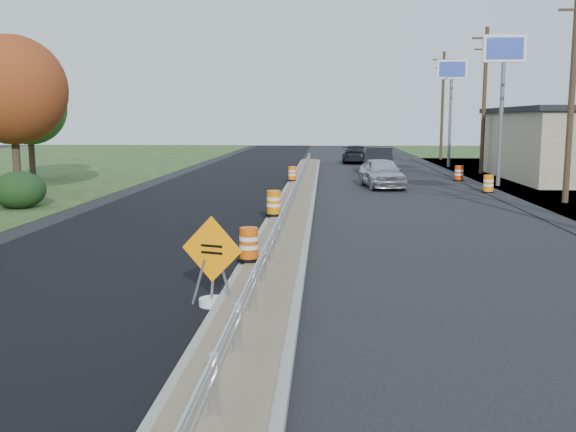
# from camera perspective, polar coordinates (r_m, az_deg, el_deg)

# --- Properties ---
(ground) EXTENTS (140.00, 140.00, 0.00)m
(ground) POSITION_cam_1_polar(r_m,az_deg,el_deg) (19.21, -0.42, -2.06)
(ground) COLOR black
(ground) RESTS_ON ground
(milled_overlay) EXTENTS (7.20, 120.00, 0.01)m
(milled_overlay) POSITION_cam_1_polar(r_m,az_deg,el_deg) (29.60, -7.68, 1.63)
(milled_overlay) COLOR black
(milled_overlay) RESTS_ON ground
(median) EXTENTS (1.60, 55.00, 0.23)m
(median) POSITION_cam_1_polar(r_m,az_deg,el_deg) (27.09, 0.68, 1.29)
(median) COLOR gray
(median) RESTS_ON ground
(guardrail) EXTENTS (0.10, 46.15, 0.72)m
(guardrail) POSITION_cam_1_polar(r_m,az_deg,el_deg) (28.01, 0.78, 2.80)
(guardrail) COLOR silver
(guardrail) RESTS_ON median
(pylon_sign_mid) EXTENTS (2.20, 0.30, 7.90)m
(pylon_sign_mid) POSITION_cam_1_polar(r_m,az_deg,el_deg) (36.17, 18.63, 12.78)
(pylon_sign_mid) COLOR slate
(pylon_sign_mid) RESTS_ON ground
(pylon_sign_north) EXTENTS (2.20, 0.30, 7.90)m
(pylon_sign_north) POSITION_cam_1_polar(r_m,az_deg,el_deg) (49.80, 14.34, 11.68)
(pylon_sign_north) COLOR slate
(pylon_sign_north) RESTS_ON ground
(utility_pole_smid) EXTENTS (1.90, 0.26, 9.40)m
(utility_pole_smid) POSITION_cam_1_polar(r_m,az_deg,el_deg) (29.71, 23.96, 10.53)
(utility_pole_smid) COLOR #473523
(utility_pole_smid) RESTS_ON ground
(utility_pole_nmid) EXTENTS (1.90, 0.26, 9.40)m
(utility_pole_nmid) POSITION_cam_1_polar(r_m,az_deg,el_deg) (44.08, 17.05, 10.01)
(utility_pole_nmid) COLOR #473523
(utility_pole_nmid) RESTS_ON ground
(utility_pole_north) EXTENTS (1.90, 0.26, 9.40)m
(utility_pole_north) POSITION_cam_1_polar(r_m,az_deg,el_deg) (58.76, 13.57, 9.69)
(utility_pole_north) COLOR #473523
(utility_pole_north) RESTS_ON ground
(hedge_north) EXTENTS (2.09, 2.09, 1.52)m
(hedge_north) POSITION_cam_1_polar(r_m,az_deg,el_deg) (27.83, -22.80, 2.16)
(hedge_north) COLOR black
(hedge_north) RESTS_ON ground
(tree_near_red) EXTENTS (4.95, 4.95, 7.35)m
(tree_near_red) POSITION_cam_1_polar(r_m,az_deg,el_deg) (32.19, -23.32, 10.23)
(tree_near_red) COLOR #473523
(tree_near_red) RESTS_ON ground
(tree_near_back) EXTENTS (4.29, 4.29, 6.37)m
(tree_near_back) POSITION_cam_1_polar(r_m,az_deg,el_deg) (40.68, -22.03, 8.89)
(tree_near_back) COLOR #473523
(tree_near_back) RESTS_ON ground
(caution_sign) EXTENTS (1.21, 0.53, 1.75)m
(caution_sign) POSITION_cam_1_polar(r_m,az_deg,el_deg) (12.39, -6.74, -5.98)
(caution_sign) COLOR white
(caution_sign) RESTS_ON ground
(barrel_median_near) EXTENTS (0.55, 0.55, 0.80)m
(barrel_median_near) POSITION_cam_1_polar(r_m,az_deg,el_deg) (15.17, -3.50, -2.59)
(barrel_median_near) COLOR black
(barrel_median_near) RESTS_ON median
(barrel_median_mid) EXTENTS (0.60, 0.60, 0.88)m
(barrel_median_mid) POSITION_cam_1_polar(r_m,az_deg,el_deg) (22.25, -1.27, 1.10)
(barrel_median_mid) COLOR black
(barrel_median_mid) RESTS_ON median
(barrel_median_far) EXTENTS (0.53, 0.53, 0.78)m
(barrel_median_far) POSITION_cam_1_polar(r_m,az_deg,el_deg) (35.08, 0.39, 3.76)
(barrel_median_far) COLOR black
(barrel_median_far) RESTS_ON median
(barrel_shoulder_near) EXTENTS (0.59, 0.59, 0.87)m
(barrel_shoulder_near) POSITION_cam_1_polar(r_m,az_deg,el_deg) (32.79, 17.38, 2.71)
(barrel_shoulder_near) COLOR black
(barrel_shoulder_near) RESTS_ON ground
(barrel_shoulder_mid) EXTENTS (0.61, 0.61, 0.89)m
(barrel_shoulder_mid) POSITION_cam_1_polar(r_m,az_deg,el_deg) (38.64, 14.95, 3.66)
(barrel_shoulder_mid) COLOR black
(barrel_shoulder_mid) RESTS_ON ground
(car_silver) EXTENTS (2.43, 4.80, 1.57)m
(car_silver) POSITION_cam_1_polar(r_m,az_deg,el_deg) (34.05, 8.34, 3.83)
(car_silver) COLOR silver
(car_silver) RESTS_ON ground
(car_dark_mid) EXTENTS (2.37, 5.26, 1.67)m
(car_dark_mid) POSITION_cam_1_polar(r_m,az_deg,el_deg) (43.74, 8.10, 4.94)
(car_dark_mid) COLOR black
(car_dark_mid) RESTS_ON ground
(car_dark_far) EXTENTS (2.63, 5.26, 1.47)m
(car_dark_far) POSITION_cam_1_polar(r_m,az_deg,el_deg) (53.31, 6.10, 5.50)
(car_dark_far) COLOR black
(car_dark_far) RESTS_ON ground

